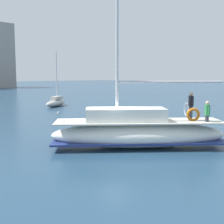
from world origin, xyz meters
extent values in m
plane|color=navy|center=(0.00, 0.00, 0.00)|extent=(400.00, 400.00, 0.00)
ellipsoid|color=white|center=(0.73, -1.22, 0.70)|extent=(8.54, 8.42, 1.40)
cube|color=navy|center=(0.73, -1.22, 0.39)|extent=(8.42, 8.31, 0.10)
cube|color=beige|center=(0.73, -1.22, 1.44)|extent=(8.07, 7.95, 0.08)
cube|color=white|center=(0.22, -0.71, 1.83)|extent=(4.26, 4.22, 0.70)
cylinder|color=silver|center=(-0.12, -0.38, 7.30)|extent=(0.16, 0.16, 11.64)
cylinder|color=#B7B7BC|center=(1.94, -2.39, 3.60)|extent=(4.20, 4.11, 0.12)
cylinder|color=silver|center=(-2.42, 1.87, 1.95)|extent=(0.67, 0.69, 0.06)
torus|color=orange|center=(1.80, -3.90, 1.95)|extent=(0.60, 0.59, 0.70)
cylinder|color=#33333D|center=(2.79, -3.23, 1.88)|extent=(0.20, 0.20, 0.80)
cube|color=black|center=(2.79, -3.23, 2.56)|extent=(0.37, 0.37, 0.56)
sphere|color=tan|center=(2.79, -3.23, 2.95)|extent=(0.20, 0.20, 0.20)
cylinder|color=black|center=(2.64, -3.39, 2.51)|extent=(0.09, 0.09, 0.50)
cylinder|color=black|center=(2.95, -3.07, 2.51)|extent=(0.09, 0.09, 0.50)
cylinder|color=#33333D|center=(2.93, -4.12, 1.66)|extent=(0.20, 0.20, 0.35)
cube|color=#338C4C|center=(2.93, -4.12, 2.11)|extent=(0.37, 0.37, 0.56)
sphere|color=beige|center=(2.93, -4.12, 2.50)|extent=(0.20, 0.20, 0.20)
cylinder|color=#338C4C|center=(2.77, -4.28, 2.06)|extent=(0.09, 0.09, 0.50)
cylinder|color=#338C4C|center=(3.08, -3.97, 2.06)|extent=(0.09, 0.09, 0.50)
torus|color=silver|center=(2.62, -3.06, 2.10)|extent=(0.57, 0.59, 0.76)
ellipsoid|color=#B7B2A8|center=(11.39, 20.62, 0.44)|extent=(5.31, 3.83, 0.88)
cube|color=#B7B2A8|center=(11.63, 20.76, 1.08)|extent=(2.29, 1.81, 0.40)
cylinder|color=silver|center=(11.74, 20.82, 3.98)|extent=(0.14, 0.14, 6.22)
sphere|color=yellow|center=(6.22, -1.19, 0.21)|extent=(0.70, 0.70, 0.70)
cylinder|color=black|center=(6.22, -1.19, 0.51)|extent=(0.04, 0.04, 0.60)
camera|label=1|loc=(-12.20, -11.17, 3.91)|focal=48.04mm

